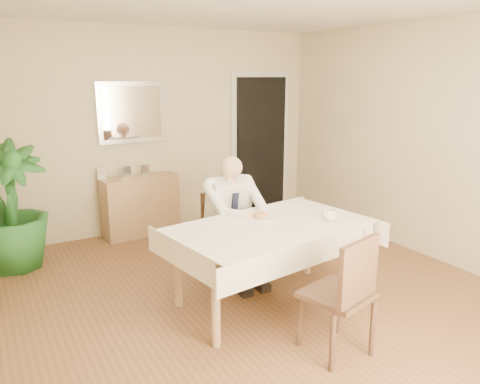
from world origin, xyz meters
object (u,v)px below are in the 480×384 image
chair_far (223,228)px  seated_man (237,214)px  chair_near (345,290)px  dining_table (270,234)px  sideboard (141,206)px  potted_palm (10,206)px  coffee_mug (329,215)px

chair_far → seated_man: seated_man is taller
chair_far → chair_near: (0.03, -1.82, 0.06)m
dining_table → seated_man: bearing=81.6°
sideboard → chair_far: bearing=-81.7°
dining_table → potted_palm: bearing=124.5°
coffee_mug → potted_palm: size_ratio=0.09×
chair_near → dining_table: bearing=76.6°
chair_far → chair_near: chair_near is taller
chair_far → coffee_mug: bearing=-63.2°
chair_near → potted_palm: (-1.93, 2.98, 0.15)m
chair_near → chair_far: bearing=75.8°
potted_palm → chair_far: bearing=-31.6°
dining_table → coffee_mug: coffee_mug is taller
sideboard → potted_palm: size_ratio=0.70×
coffee_mug → chair_far: bearing=116.5°
potted_palm → seated_man: bearing=-37.3°
dining_table → chair_far: size_ratio=2.22×
potted_palm → coffee_mug: bearing=-42.4°
dining_table → coffee_mug: bearing=-26.2°
coffee_mug → potted_palm: (-2.42, 2.21, -0.12)m
coffee_mug → sideboard: coffee_mug is taller
chair_far → sideboard: (-0.39, 1.54, -0.08)m
chair_near → coffee_mug: size_ratio=7.29×
sideboard → seated_man: bearing=-83.8°
dining_table → coffee_mug: 0.56m
dining_table → seated_man: (-0.00, 0.59, 0.02)m
chair_near → potted_palm: bearing=107.8°
dining_table → chair_far: bearing=81.6°
dining_table → potted_palm: (-1.90, 2.04, 0.01)m
dining_table → chair_far: 0.90m
chair_far → dining_table: bearing=-89.7°
chair_far → seated_man: (0.00, -0.28, 0.22)m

